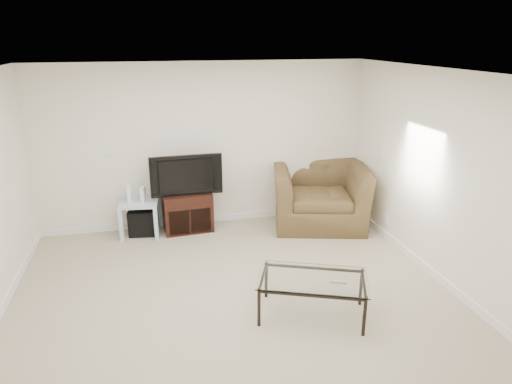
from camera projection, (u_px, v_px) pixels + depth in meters
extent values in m
plane|color=tan|center=(237.00, 306.00, 5.05)|extent=(5.00, 5.00, 0.00)
plane|color=white|center=(234.00, 74.00, 4.24)|extent=(5.00, 5.00, 0.00)
cube|color=silver|center=(204.00, 146.00, 6.94)|extent=(5.00, 0.02, 2.50)
cube|color=silver|center=(451.00, 183.00, 5.20)|extent=(0.02, 5.00, 2.50)
cube|color=white|center=(108.00, 151.00, 6.62)|extent=(0.12, 0.02, 0.12)
cube|color=white|center=(382.00, 150.00, 6.67)|extent=(0.02, 0.09, 0.13)
cube|color=white|center=(386.00, 218.00, 6.70)|extent=(0.02, 0.08, 0.12)
cube|color=black|center=(187.00, 199.00, 6.88)|extent=(0.38, 0.28, 0.05)
imported|color=black|center=(186.00, 173.00, 6.75)|extent=(0.99, 0.22, 0.61)
cube|color=black|center=(143.00, 221.00, 6.89)|extent=(0.45, 0.45, 0.40)
cube|color=white|center=(129.00, 193.00, 6.67)|extent=(0.06, 0.18, 0.24)
cube|color=silver|center=(143.00, 194.00, 6.70)|extent=(0.09, 0.16, 0.21)
imported|color=#4C2D1A|center=(320.00, 185.00, 7.11)|extent=(1.63, 1.27, 1.26)
cube|color=#B2B2B7|center=(338.00, 282.00, 4.66)|extent=(0.18, 0.11, 0.02)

